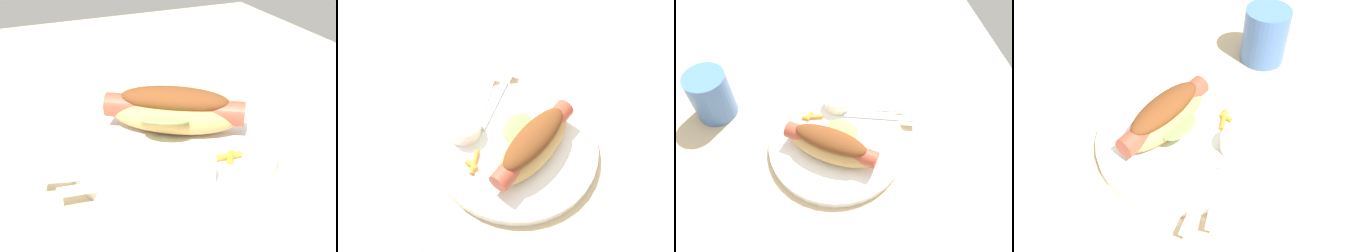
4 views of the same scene
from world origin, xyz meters
The scene contains 7 objects.
ground_plane centered at (0.00, 0.00, -0.90)cm, with size 120.00×90.00×1.80cm, color tan.
plate centered at (-2.56, 2.27, 0.80)cm, with size 25.43×25.43×1.60cm, color white.
hot_dog centered at (-0.40, 0.88, 4.47)cm, with size 13.72×16.54×5.78cm.
sauce_ramekin centered at (-10.97, 3.94, 2.97)cm, with size 5.40×5.40×2.75cm, color white.
fork centered at (-6.57, 11.17, 1.80)cm, with size 5.02×14.22×0.40cm.
knife centered at (-8.65, 10.43, 1.78)cm, with size 13.88×1.40×0.36cm, color silver.
carrot_garnish centered at (-8.77, -1.75, 1.99)cm, with size 2.11×4.11×0.82cm.
Camera 1 is at (-49.63, 23.24, 30.93)cm, focal length 52.61 mm.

